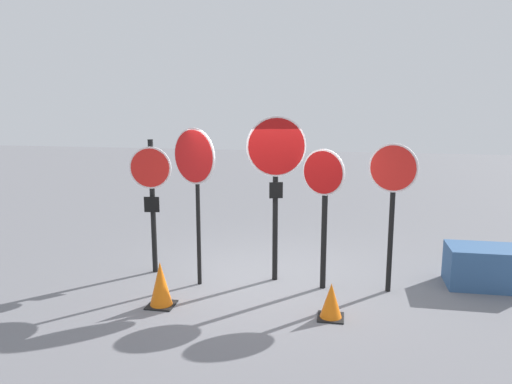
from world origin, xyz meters
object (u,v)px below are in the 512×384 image
stop_sign_3 (324,194)px  stop_sign_0 (151,187)px  traffic_cone_1 (331,301)px  stop_sign_4 (392,189)px  stop_sign_2 (276,167)px  traffic_cone_0 (161,284)px  storage_crate (485,267)px  stop_sign_1 (195,170)px

stop_sign_3 → stop_sign_0: bearing=-158.9°
stop_sign_3 → traffic_cone_1: size_ratio=4.42×
stop_sign_3 → stop_sign_4: bearing=27.6°
stop_sign_0 → stop_sign_2: 2.14m
stop_sign_4 → traffic_cone_0: stop_sign_4 is taller
stop_sign_0 → stop_sign_4: bearing=-10.8°
stop_sign_2 → traffic_cone_1: size_ratio=5.36×
stop_sign_3 → storage_crate: size_ratio=1.88×
traffic_cone_0 → stop_sign_2: bearing=40.9°
traffic_cone_1 → stop_sign_2: bearing=126.7°
stop_sign_1 → traffic_cone_1: 2.84m
stop_sign_1 → stop_sign_2: 1.28m
stop_sign_1 → traffic_cone_0: bearing=-78.9°
traffic_cone_0 → storage_crate: bearing=18.7°
stop_sign_4 → stop_sign_3: bearing=-160.8°
stop_sign_2 → stop_sign_4: stop_sign_2 is taller
stop_sign_3 → storage_crate: (2.57, 0.56, -1.20)m
storage_crate → stop_sign_4: bearing=-161.1°
stop_sign_4 → storage_crate: (1.55, 0.53, -1.31)m
traffic_cone_0 → traffic_cone_1: size_ratio=1.32×
stop_sign_1 → stop_sign_4: size_ratio=1.09×
stop_sign_3 → traffic_cone_0: bearing=-128.9°
storage_crate → traffic_cone_1: bearing=-145.9°
stop_sign_1 → storage_crate: stop_sign_1 is taller
stop_sign_2 → traffic_cone_1: 2.29m
stop_sign_2 → stop_sign_3: stop_sign_2 is taller
traffic_cone_1 → traffic_cone_0: bearing=-179.5°
traffic_cone_1 → storage_crate: 2.88m
stop_sign_1 → traffic_cone_0: size_ratio=3.81×
stop_sign_3 → traffic_cone_1: stop_sign_3 is taller
stop_sign_4 → storage_crate: bearing=36.1°
stop_sign_0 → traffic_cone_1: size_ratio=4.56×
stop_sign_1 → traffic_cone_1: stop_sign_1 is taller
stop_sign_2 → stop_sign_1: bearing=-177.8°
stop_sign_4 → storage_crate: stop_sign_4 is taller
stop_sign_0 → stop_sign_2: bearing=-8.2°
stop_sign_2 → traffic_cone_0: stop_sign_2 is taller
stop_sign_2 → storage_crate: stop_sign_2 is taller
stop_sign_0 → stop_sign_2: (2.11, -0.01, 0.38)m
stop_sign_4 → stop_sign_1: bearing=-158.4°
stop_sign_1 → stop_sign_2: size_ratio=0.94×
stop_sign_4 → storage_crate: 2.10m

